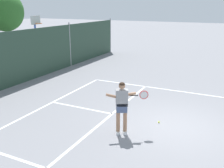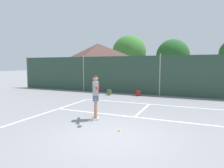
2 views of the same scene
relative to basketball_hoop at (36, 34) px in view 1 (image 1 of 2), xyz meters
The scene contains 5 objects.
ground_plane 12.61m from the basketball_hoop, 116.30° to the right, with size 120.00×120.00×0.00m, color gray.
court_markings 12.04m from the basketball_hoop, 117.69° to the right, with size 8.30×11.10×0.01m.
basketball_hoop is the anchor object (origin of this frame).
tennis_player 11.91m from the basketball_hoop, 125.33° to the right, with size 0.82×1.24×1.85m.
tennis_ball 12.13m from the basketball_hoop, 117.34° to the right, with size 0.07×0.07×0.07m, color #CCE033.
Camera 1 is at (-8.72, -1.77, 4.26)m, focal length 41.42 mm.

